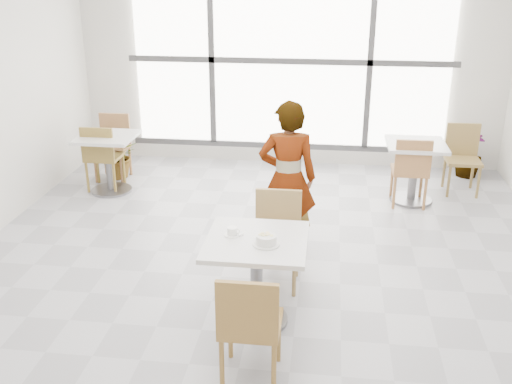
# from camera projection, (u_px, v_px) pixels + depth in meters

# --- Properties ---
(floor) EXTENTS (7.00, 7.00, 0.00)m
(floor) POSITION_uv_depth(u_px,v_px,m) (260.00, 279.00, 5.54)
(floor) COLOR #9E9EA5
(floor) RESTS_ON ground
(wall_back) EXTENTS (6.00, 0.00, 6.00)m
(wall_back) POSITION_uv_depth(u_px,v_px,m) (290.00, 60.00, 8.22)
(wall_back) COLOR silver
(wall_back) RESTS_ON ground
(window) EXTENTS (4.60, 0.07, 2.52)m
(window) POSITION_uv_depth(u_px,v_px,m) (290.00, 61.00, 8.16)
(window) COLOR white
(window) RESTS_ON ground
(main_table) EXTENTS (0.80, 0.80, 0.75)m
(main_table) POSITION_uv_depth(u_px,v_px,m) (256.00, 265.00, 4.71)
(main_table) COLOR silver
(main_table) RESTS_ON ground
(chair_near) EXTENTS (0.42, 0.42, 0.87)m
(chair_near) POSITION_uv_depth(u_px,v_px,m) (249.00, 322.00, 4.00)
(chair_near) COLOR olive
(chair_near) RESTS_ON ground
(chair_far) EXTENTS (0.42, 0.42, 0.87)m
(chair_far) POSITION_uv_depth(u_px,v_px,m) (277.00, 232.00, 5.34)
(chair_far) COLOR #A3824D
(chair_far) RESTS_ON ground
(oatmeal_bowl) EXTENTS (0.21, 0.21, 0.09)m
(oatmeal_bowl) POSITION_uv_depth(u_px,v_px,m) (266.00, 240.00, 4.52)
(oatmeal_bowl) COLOR silver
(oatmeal_bowl) RESTS_ON main_table
(coffee_cup) EXTENTS (0.16, 0.13, 0.07)m
(coffee_cup) POSITION_uv_depth(u_px,v_px,m) (232.00, 232.00, 4.69)
(coffee_cup) COLOR white
(coffee_cup) RESTS_ON main_table
(person) EXTENTS (0.61, 0.43, 1.58)m
(person) POSITION_uv_depth(u_px,v_px,m) (288.00, 179.00, 5.80)
(person) COLOR black
(person) RESTS_ON ground
(bg_table_left) EXTENTS (0.70, 0.70, 0.75)m
(bg_table_left) POSITION_uv_depth(u_px,v_px,m) (108.00, 155.00, 7.48)
(bg_table_left) COLOR silver
(bg_table_left) RESTS_ON ground
(bg_table_right) EXTENTS (0.70, 0.70, 0.75)m
(bg_table_right) POSITION_uv_depth(u_px,v_px,m) (414.00, 164.00, 7.17)
(bg_table_right) COLOR silver
(bg_table_right) RESTS_ON ground
(bg_chair_left_near) EXTENTS (0.42, 0.42, 0.87)m
(bg_chair_left_near) POSITION_uv_depth(u_px,v_px,m) (101.00, 154.00, 7.50)
(bg_chair_left_near) COLOR olive
(bg_chair_left_near) RESTS_ON ground
(bg_chair_left_far) EXTENTS (0.42, 0.42, 0.87)m
(bg_chair_left_far) POSITION_uv_depth(u_px,v_px,m) (113.00, 142.00, 7.99)
(bg_chair_left_far) COLOR #9F6D42
(bg_chair_left_far) RESTS_ON ground
(bg_chair_right_near) EXTENTS (0.42, 0.42, 0.87)m
(bg_chair_right_near) POSITION_uv_depth(u_px,v_px,m) (411.00, 167.00, 7.00)
(bg_chair_right_near) COLOR #A46F40
(bg_chair_right_near) RESTS_ON ground
(bg_chair_right_far) EXTENTS (0.42, 0.42, 0.87)m
(bg_chair_right_far) POSITION_uv_depth(u_px,v_px,m) (462.00, 154.00, 7.51)
(bg_chair_right_far) COLOR olive
(bg_chair_right_far) RESTS_ON ground
(plant_left) EXTENTS (0.63, 0.57, 0.64)m
(plant_left) POSITION_uv_depth(u_px,v_px,m) (119.00, 155.00, 8.04)
(plant_left) COLOR #448D44
(plant_left) RESTS_ON ground
(plant_right) EXTENTS (0.48, 0.48, 0.68)m
(plant_right) POSITION_uv_depth(u_px,v_px,m) (468.00, 153.00, 8.07)
(plant_right) COLOR #4E743B
(plant_right) RESTS_ON ground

